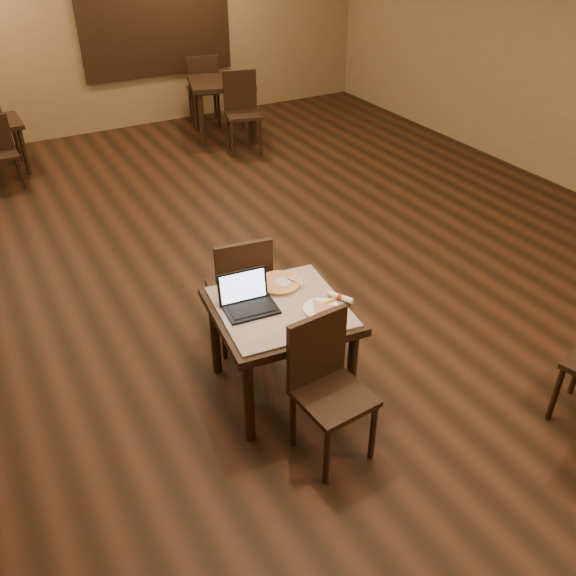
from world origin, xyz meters
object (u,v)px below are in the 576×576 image
chair_main_near (326,380)px  other_table_a_chair_far (203,86)px  chair_main_far (241,287)px  other_table_a (221,90)px  pizza_pan (279,284)px  laptop (247,299)px  tiled_table (281,318)px  other_table_a_chair_near (242,107)px

chair_main_near → other_table_a_chair_far: other_table_a_chair_far is taller
chair_main_far → other_table_a: chair_main_far is taller
chair_main_near → pizza_pan: 0.89m
laptop → chair_main_near: bearing=-68.9°
tiled_table → laptop: bearing=158.6°
pizza_pan → other_table_a_chair_near: (1.85, 4.50, -0.16)m
other_table_a_chair_far → chair_main_near: bearing=89.1°
tiled_table → chair_main_near: chair_main_near is taller
other_table_a → chair_main_near: bearing=-92.7°
chair_main_near → other_table_a_chair_near: other_table_a_chair_near is taller
pizza_pan → other_table_a: 5.45m
laptop → other_table_a_chair_near: size_ratio=0.35×
pizza_pan → other_table_a: size_ratio=0.32×
chair_main_far → other_table_a_chair_far: bearing=-101.1°
laptop → other_table_a_chair_near: 5.12m
chair_main_near → chair_main_far: size_ratio=0.98×
other_table_a → laptop: bearing=-96.8°
chair_main_far → other_table_a: 5.15m
chair_main_near → other_table_a_chair_far: 6.90m
tiled_table → other_table_a_chair_far: size_ratio=0.94×
other_table_a → other_table_a_chair_far: other_table_a_chair_far is taller
laptop → other_table_a_chair_far: bearing=76.3°
other_table_a_chair_far → other_table_a_chair_near: bearing=107.6°
tiled_table → chair_main_near: (-0.01, -0.61, -0.10)m
tiled_table → pizza_pan: 0.29m
chair_main_near → other_table_a_chair_near: bearing=65.2°
pizza_pan → laptop: bearing=-157.3°
laptop → pizza_pan: (0.32, 0.13, -0.06)m
chair_main_far → other_table_a: (1.96, 4.76, 0.12)m
pizza_pan → other_table_a_chair_near: bearing=67.7°
other_table_a_chair_near → other_table_a_chair_far: (-0.05, 1.27, 0.00)m
other_table_a → other_table_a_chair_far: 0.64m
chair_main_near → pizza_pan: (0.13, 0.85, 0.20)m
other_table_a_chair_far → other_table_a: bearing=107.6°
tiled_table → other_table_a_chair_near: size_ratio=0.94×
laptop → chair_main_far: bearing=75.8°
tiled_table → pizza_pan: (0.12, 0.24, 0.11)m
pizza_pan → other_table_a: bearing=70.4°
tiled_table → chair_main_near: bearing=-84.1°
chair_main_near → laptop: 0.79m
other_table_a_chair_far → pizza_pan: bearing=88.0°
laptop → pizza_pan: laptop is taller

